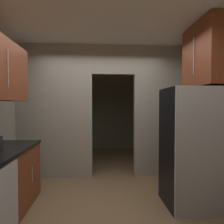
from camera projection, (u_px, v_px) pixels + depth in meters
The scene contains 7 objects.
ground at pixel (103, 213), 2.72m from camera, with size 20.00×20.00×0.00m, color brown.
kitchen_overhead_slab at pixel (102, 23), 3.07m from camera, with size 3.85×6.93×0.06m, color silver.
kitchen_partition at pixel (99, 108), 4.13m from camera, with size 3.45×0.12×2.72m.
adjoining_room_shell at pixel (101, 110), 5.99m from camera, with size 3.45×2.72×2.72m.
refrigerator at pixel (193, 147), 2.91m from camera, with size 0.81×0.73×1.73m.
dishwasher at pixel (6, 205), 2.10m from camera, with size 0.02×0.56×0.84m.
upper_cabinet_fridgeside at pixel (206, 55), 2.98m from camera, with size 0.36×0.89×0.94m.
Camera 1 is at (-0.06, -2.68, 1.47)m, focal length 31.85 mm.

